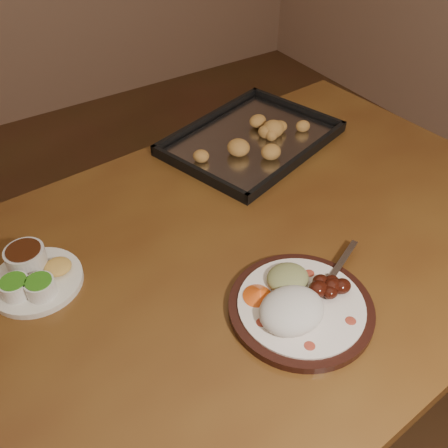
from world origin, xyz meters
TOP-DOWN VIEW (x-y plane):
  - ground at (0.00, 0.00)m, footprint 4.00×4.00m
  - dining_table at (0.08, -0.23)m, footprint 1.56×1.01m
  - dinner_plate at (0.12, -0.42)m, footprint 0.33×0.26m
  - condiment_saucer at (-0.26, -0.09)m, footprint 0.18×0.18m
  - baking_tray at (0.38, 0.09)m, footprint 0.51×0.43m

SIDE VIEW (x-z plane):
  - ground at x=0.00m, z-range 0.00..0.00m
  - dining_table at x=0.08m, z-range 0.28..1.03m
  - baking_tray at x=0.38m, z-range 0.74..0.79m
  - dinner_plate at x=0.12m, z-range 0.74..0.80m
  - condiment_saucer at x=-0.26m, z-range 0.74..0.80m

